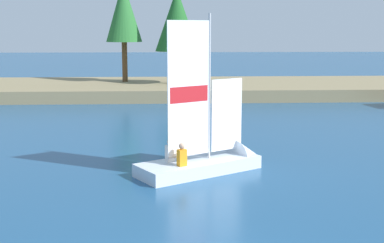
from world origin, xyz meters
The scene contains 4 objects.
shore_bank centered at (0.00, 30.02, 0.41)m, with size 80.00×10.17×0.83m, color #897A56.
shoreline_tree_midleft centered at (-4.03, 31.14, 6.02)m, with size 2.69×2.69×7.50m.
shoreline_tree_centre centered at (-0.11, 29.42, 5.38)m, with size 3.14×3.14×6.80m.
sailboat centered at (0.84, 8.96, 0.39)m, with size 4.85×3.73×5.76m.
Camera 1 is at (-0.94, -8.43, 4.78)m, focal length 48.65 mm.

